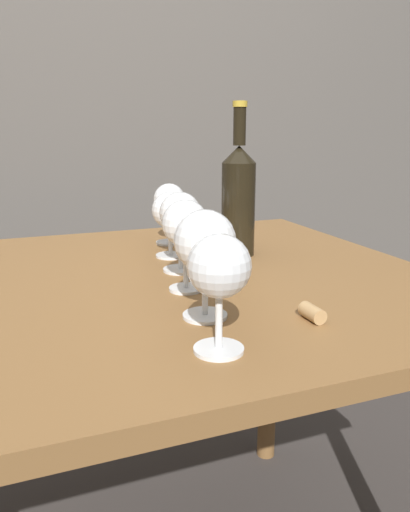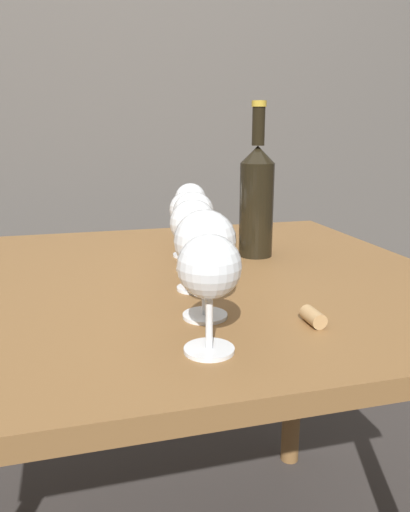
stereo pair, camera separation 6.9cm
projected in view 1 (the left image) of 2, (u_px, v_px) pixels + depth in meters
name	position (u px, v px, depth m)	size (l,w,h in m)	color
back_wall	(49.00, 45.00, 1.68)	(5.00, 0.08, 2.60)	#59544F
dining_table	(118.00, 334.00, 0.90)	(1.18, 0.89, 0.76)	brown
wine_glass_merlot	(219.00, 269.00, 0.58)	(0.08, 0.08, 0.15)	white
wine_glass_port	(205.00, 244.00, 0.69)	(0.09, 0.09, 0.16)	white
wine_glass_empty	(185.00, 226.00, 0.80)	(0.08, 0.08, 0.15)	white
wine_glass_pinot	(180.00, 215.00, 0.92)	(0.08, 0.08, 0.15)	white
wine_glass_rose	(170.00, 212.00, 1.02)	(0.08, 0.08, 0.14)	white
wine_glass_cabernet	(169.00, 202.00, 1.14)	(0.07, 0.07, 0.14)	white
wine_bottle	(238.00, 198.00, 1.04)	(0.07, 0.07, 0.32)	black
cork	(312.00, 313.00, 0.70)	(0.02, 0.02, 0.04)	tan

